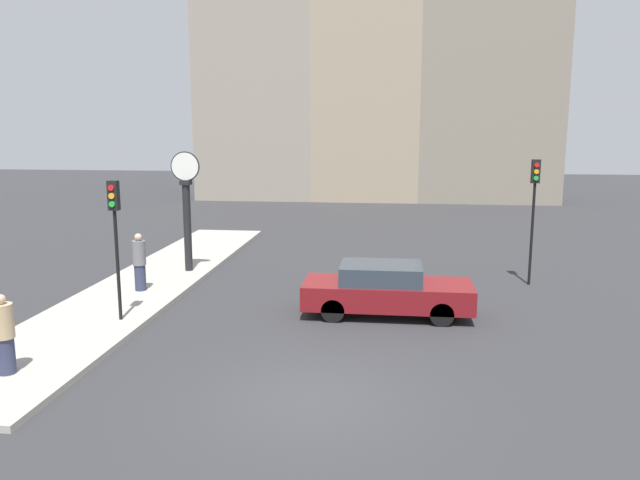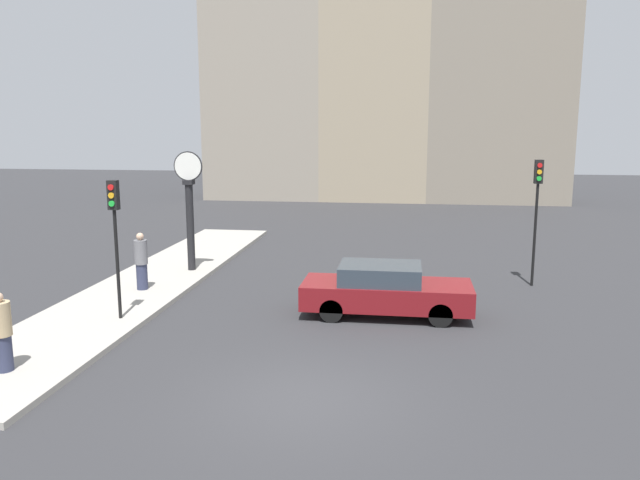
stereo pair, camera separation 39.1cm
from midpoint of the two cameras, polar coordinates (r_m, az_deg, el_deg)
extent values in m
plane|color=#2D2D30|center=(12.42, -0.54, -14.31)|extent=(120.00, 120.00, 0.00)
cube|color=#A39E93|center=(21.59, -14.52, -3.67)|extent=(3.15, 20.30, 0.14)
cube|color=gray|center=(46.17, -4.68, 13.30)|extent=(8.28, 5.00, 15.14)
cube|color=gray|center=(45.24, 5.36, 15.58)|extent=(7.34, 5.00, 18.66)
cube|color=gray|center=(45.56, 16.32, 14.79)|extent=(9.45, 5.00, 18.04)
cube|color=maroon|center=(17.41, 6.75, -4.96)|extent=(4.64, 1.80, 0.67)
cube|color=#2D3842|center=(17.27, 6.18, -3.06)|extent=(2.23, 1.62, 0.51)
cylinder|color=black|center=(18.28, 11.33, -5.28)|extent=(0.63, 0.22, 0.63)
cylinder|color=black|center=(16.76, 11.62, -6.73)|extent=(0.63, 0.22, 0.63)
cylinder|color=black|center=(18.33, 2.28, -5.04)|extent=(0.63, 0.22, 0.63)
cylinder|color=black|center=(16.82, 1.72, -6.46)|extent=(0.63, 0.22, 0.63)
cylinder|color=black|center=(17.17, -17.41, -2.17)|extent=(0.09, 0.09, 2.92)
cube|color=black|center=(16.88, -17.75, 3.94)|extent=(0.26, 0.20, 0.76)
cylinder|color=red|center=(16.75, -17.96, 4.60)|extent=(0.15, 0.04, 0.15)
cylinder|color=orange|center=(16.77, -17.92, 3.89)|extent=(0.15, 0.04, 0.15)
cylinder|color=green|center=(16.79, -17.89, 3.18)|extent=(0.15, 0.04, 0.15)
cylinder|color=black|center=(21.50, 19.53, 0.40)|extent=(0.09, 0.09, 3.37)
cube|color=black|center=(21.27, 19.87, 5.90)|extent=(0.26, 0.20, 0.76)
cylinder|color=red|center=(21.14, 19.97, 6.43)|extent=(0.15, 0.04, 0.15)
cylinder|color=orange|center=(21.15, 19.93, 5.87)|extent=(0.15, 0.04, 0.15)
cylinder|color=green|center=(21.16, 19.90, 5.31)|extent=(0.15, 0.04, 0.15)
cylinder|color=black|center=(22.40, -11.28, 1.12)|extent=(0.27, 0.27, 3.04)
cube|color=black|center=(22.20, -11.43, 5.21)|extent=(0.35, 0.35, 0.16)
cylinder|color=black|center=(22.16, -11.48, 6.63)|extent=(1.02, 0.04, 1.02)
cylinder|color=white|center=(22.16, -11.48, 6.63)|extent=(0.95, 0.06, 0.95)
cylinder|color=#2D334C|center=(20.26, -15.43, -3.24)|extent=(0.34, 0.34, 0.81)
cylinder|color=slate|center=(20.10, -15.53, -1.07)|extent=(0.40, 0.40, 0.76)
sphere|color=tan|center=(20.01, -15.60, 0.31)|extent=(0.23, 0.23, 0.23)
cylinder|color=#2D334C|center=(14.67, -26.29, -9.26)|extent=(0.36, 0.36, 0.77)
cylinder|color=tan|center=(14.45, -26.52, -6.48)|extent=(0.43, 0.43, 0.72)
camera|label=1|loc=(0.20, -89.39, 0.11)|focal=35.00mm
camera|label=2|loc=(0.20, 90.61, -0.11)|focal=35.00mm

